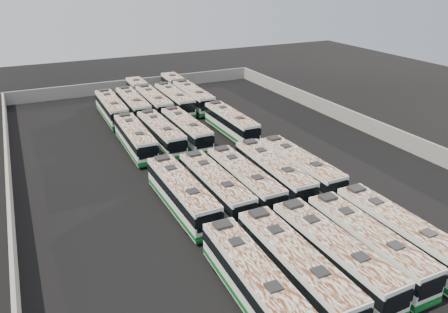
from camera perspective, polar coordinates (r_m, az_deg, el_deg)
ground at (r=50.54m, az=-0.22°, el=-0.90°), size 140.00×140.00×0.00m
perimeter_wall at (r=50.10m, az=-0.22°, el=0.24°), size 45.20×73.20×2.20m
bus_front_far_left at (r=30.25m, az=3.81°, el=-15.84°), size 2.77×11.91×3.34m
bus_front_left at (r=31.57m, az=9.23°, el=-14.06°), size 2.66×12.31×3.47m
bus_front_center at (r=33.37m, az=14.00°, el=-12.25°), size 2.82×12.22×3.43m
bus_front_right at (r=35.26m, az=18.16°, el=-10.74°), size 2.55×11.88×3.35m
bus_front_far_right at (r=37.41m, az=21.74°, el=-9.17°), size 2.61×11.97×3.37m
bus_midfront_far_left at (r=40.43m, az=-5.54°, el=-4.83°), size 2.83×12.29×3.45m
bus_midfront_left at (r=41.55m, az=-1.19°, el=-3.97°), size 2.75×11.94×3.35m
bus_midfront_center at (r=42.85m, az=2.60°, el=-3.09°), size 2.59×11.90×3.35m
bus_midfront_right at (r=44.47m, az=6.42°, el=-2.12°), size 2.84×12.23×3.43m
bus_midfront_far_right at (r=46.03m, az=9.81°, el=-1.43°), size 2.72×12.12×3.41m
bus_midback_far_left at (r=54.52m, az=-11.54°, el=2.41°), size 2.66×11.88×3.34m
bus_midback_left at (r=55.45m, az=-8.26°, el=3.01°), size 2.78×11.88×3.33m
bus_midback_center at (r=56.42m, az=-5.00°, el=3.54°), size 2.73×11.91×3.34m
bus_midback_far_right at (r=58.81m, az=0.91°, el=4.45°), size 2.52×11.82×3.33m
bus_back_far_left at (r=67.01m, az=-14.48°, el=6.13°), size 2.64×12.07×3.40m
bus_back_left at (r=67.88m, az=-11.79°, el=6.60°), size 2.72×12.09×3.40m
bus_back_center at (r=71.54m, az=-9.91°, el=7.59°), size 2.62×18.56×3.36m
bus_back_right at (r=69.61m, az=-6.52°, el=7.36°), size 2.56×12.00×3.38m
bus_back_far_right at (r=73.60m, az=-5.00°, el=8.34°), size 2.87×19.14×3.47m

